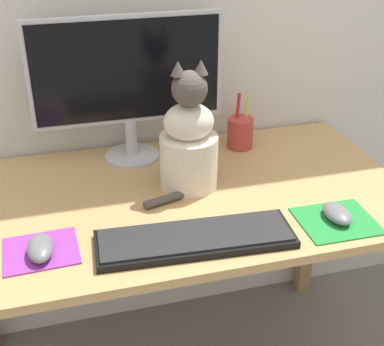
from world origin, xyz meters
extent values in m
cube|color=tan|center=(0.00, 0.00, 0.72)|extent=(1.31, 0.71, 0.02)
cube|color=olive|center=(0.61, 0.31, 0.35)|extent=(0.05, 0.05, 0.70)
cylinder|color=#B2B2B7|center=(-0.07, 0.26, 0.73)|extent=(0.17, 0.17, 0.01)
cylinder|color=#B2B2B7|center=(-0.07, 0.26, 0.80)|extent=(0.04, 0.04, 0.11)
cube|color=#B2B2B7|center=(-0.07, 0.26, 1.01)|extent=(0.57, 0.02, 0.32)
cube|color=black|center=(-0.07, 0.25, 1.01)|extent=(0.54, 0.00, 0.29)
cube|color=black|center=(0.00, -0.23, 0.74)|extent=(0.49, 0.18, 0.02)
cube|color=black|center=(0.00, -0.23, 0.75)|extent=(0.46, 0.16, 0.01)
cube|color=purple|center=(-0.36, -0.17, 0.73)|extent=(0.18, 0.16, 0.00)
cube|color=#238438|center=(0.37, -0.24, 0.73)|extent=(0.20, 0.17, 0.00)
ellipsoid|color=slate|center=(-0.36, -0.19, 0.75)|extent=(0.06, 0.11, 0.04)
ellipsoid|color=slate|center=(0.37, -0.23, 0.75)|extent=(0.06, 0.10, 0.03)
cylinder|color=beige|center=(0.06, 0.04, 0.81)|extent=(0.17, 0.17, 0.15)
ellipsoid|color=beige|center=(0.06, 0.04, 0.93)|extent=(0.15, 0.13, 0.10)
sphere|color=#4C423D|center=(0.06, 0.03, 1.02)|extent=(0.10, 0.10, 0.10)
cone|color=#4C423D|center=(0.03, 0.03, 1.08)|extent=(0.04, 0.04, 0.04)
cone|color=#4C423D|center=(0.09, 0.02, 1.08)|extent=(0.04, 0.04, 0.04)
cylinder|color=#4C423D|center=(0.01, -0.03, 0.74)|extent=(0.21, 0.08, 0.02)
cylinder|color=#B23833|center=(0.28, 0.24, 0.78)|extent=(0.08, 0.08, 0.10)
cylinder|color=red|center=(0.27, 0.25, 0.84)|extent=(0.02, 0.01, 0.14)
cylinder|color=red|center=(0.27, 0.25, 0.84)|extent=(0.02, 0.02, 0.14)
cylinder|color=yellow|center=(0.30, 0.24, 0.84)|extent=(0.01, 0.02, 0.14)
camera|label=1|loc=(-0.28, -1.24, 1.49)|focal=50.00mm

